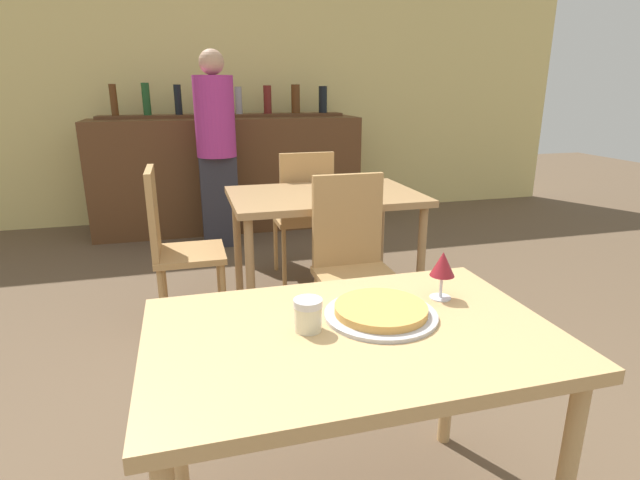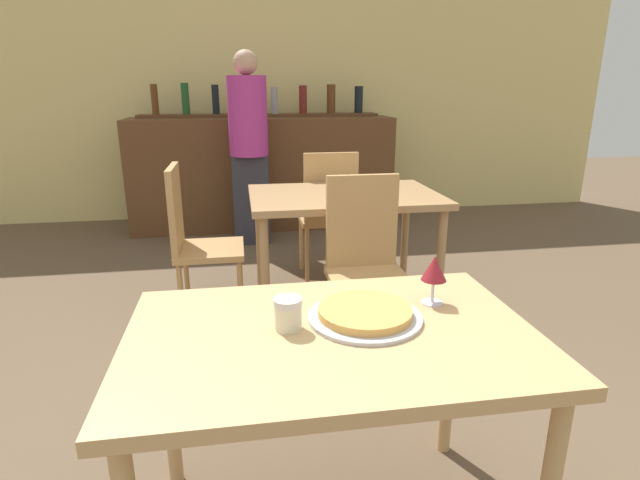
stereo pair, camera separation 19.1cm
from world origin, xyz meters
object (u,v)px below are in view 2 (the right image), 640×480
Objects in this scene: chair_far_side_back at (328,209)px; pizza_tray at (365,314)px; wine_glass at (434,270)px; person_standing at (249,143)px; chair_far_side_left at (194,236)px; chair_far_side_front at (366,257)px; cheese_shaker at (288,314)px.

chair_far_side_back is 2.82× the size of pizza_tray.
chair_far_side_back is at bearing 89.02° from wine_glass.
wine_glass is at bearing -80.96° from person_standing.
chair_far_side_left is 1.78m from wine_glass.
chair_far_side_left reaches higher than wine_glass.
pizza_tray is 0.27m from wine_glass.
chair_far_side_front is 1.09m from chair_far_side_back.
chair_far_side_back is at bearing 76.87° from cheese_shaker.
chair_far_side_front is 6.06× the size of wine_glass.
chair_far_side_left is 6.06× the size of wine_glass.
cheese_shaker is at bearing -115.08° from chair_far_side_front.
chair_far_side_front is 10.20× the size of cheese_shaker.
chair_far_side_back is 2.09m from wine_glass.
person_standing is at bearing -62.92° from chair_far_side_back.
chair_far_side_front reaches higher than wine_glass.
chair_far_side_left reaches higher than pizza_tray.
pizza_tray is at bearing 6.48° from cheese_shaker.
chair_far_side_back is (0.00, 1.09, 0.00)m from chair_far_side_front.
pizza_tray is 3.20m from person_standing.
chair_far_side_back is 1.06m from chair_far_side_left.
cheese_shaker is at bearing 76.87° from chair_far_side_back.
chair_far_side_left is 1.67m from person_standing.
person_standing is (-0.53, 2.13, 0.37)m from chair_far_side_front.
chair_far_side_front and chair_far_side_back have the same top height.
wine_glass is (0.24, 0.08, 0.10)m from pizza_tray.
chair_far_side_back and chair_far_side_left have the same top height.
chair_far_side_left is (-0.91, -0.55, 0.00)m from chair_far_side_back.
chair_far_side_back is 10.20× the size of cheese_shaker.
chair_far_side_left is at bearing -103.39° from person_standing.
person_standing reaches higher than wine_glass.
wine_glass is at bearing -150.29° from chair_far_side_left.
person_standing is (-0.53, 1.04, 0.37)m from chair_far_side_back.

